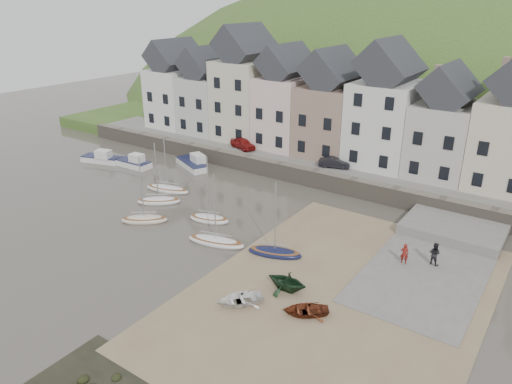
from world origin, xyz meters
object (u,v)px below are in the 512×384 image
Objects in this scene: person_red at (404,254)px; rowboat_red at (306,310)px; car_left at (243,143)px; car_right at (334,163)px; rowboat_white at (239,299)px; person_dark at (434,254)px; rowboat_green at (287,281)px; sailboat_0 at (167,189)px.

rowboat_red is at bearing 57.35° from person_red.
car_left reaches higher than car_right.
person_red reaches higher than rowboat_white.
person_dark reaches higher than person_red.
car_right is (12.31, 0.00, -0.10)m from car_left.
person_dark is (7.29, 9.16, 0.20)m from rowboat_green.
rowboat_white is 24.74m from car_right.
person_dark is (9.05, 12.25, 0.63)m from rowboat_white.
sailboat_0 is 18.06m from car_right.
car_left is 1.14× the size of car_right.
rowboat_white is 1.74× the size of person_dark.
sailboat_0 is 2.17× the size of rowboat_red.
rowboat_white is 13.22m from person_red.
sailboat_0 is at bearing -163.08° from car_left.
car_left is at bearing -141.16° from rowboat_green.
person_dark reaches higher than rowboat_red.
rowboat_green is at bearing 62.68° from person_dark.
person_red is 0.43× the size of car_left.
person_red is at bearing -1.26° from sailboat_0.
rowboat_red is at bearing -24.67° from sailboat_0.
sailboat_0 is at bearing -116.87° from rowboat_green.
car_right is (-6.84, 21.06, 1.35)m from rowboat_green.
rowboat_green is 22.19m from car_right.
sailboat_0 is 24.31m from rowboat_red.
sailboat_0 reaches higher than rowboat_green.
sailboat_0 is at bearing 115.46° from car_right.
rowboat_white is at bearing 64.73° from person_dark.
person_dark is 18.51m from car_right.
sailboat_0 is 2.22× the size of rowboat_green.
car_right is (-14.13, 11.90, 1.15)m from person_dark.
rowboat_white is 15.24m from person_dark.
sailboat_0 reaches higher than person_dark.
sailboat_0 is 25.16m from person_red.
car_left is at bearing 164.98° from rowboat_white.
person_red is (3.05, 9.60, 0.58)m from rowboat_red.
rowboat_red is 1.77× the size of person_red.
car_right is (-12.26, 13.06, 1.21)m from person_red.
car_left is (-19.15, 21.06, 1.45)m from rowboat_green.
rowboat_red is 10.09m from person_red.
rowboat_white is 4.38m from rowboat_red.
car_right reaches higher than rowboat_green.
car_right is (-5.08, 24.15, 1.77)m from rowboat_white.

